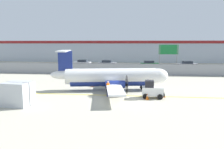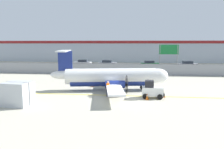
{
  "view_description": "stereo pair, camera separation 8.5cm",
  "coord_description": "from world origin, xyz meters",
  "px_view_note": "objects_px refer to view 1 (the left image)",
  "views": [
    {
      "loc": [
        1.5,
        -21.63,
        5.78
      ],
      "look_at": [
        -1.43,
        5.83,
        1.8
      ],
      "focal_mm": 35.0,
      "sensor_mm": 36.0,
      "label": 1
    },
    {
      "loc": [
        1.59,
        -21.62,
        5.78
      ],
      "look_at": [
        -1.43,
        5.83,
        1.8
      ],
      "focal_mm": 35.0,
      "sensor_mm": 36.0,
      "label": 2
    }
  ],
  "objects_px": {
    "cargo_container": "(18,94)",
    "traffic_cone_far_right": "(164,94)",
    "baggage_tug": "(152,90)",
    "parked_car_3": "(188,64)",
    "commuter_airplane": "(113,77)",
    "parked_car_0": "(82,63)",
    "parked_car_1": "(107,63)",
    "traffic_cone_near_right": "(109,92)",
    "traffic_cone_far_left": "(147,97)",
    "ground_crew_worker": "(108,88)",
    "parked_car_2": "(149,64)",
    "traffic_cone_near_left": "(92,84)",
    "highway_sign": "(168,52)"
  },
  "relations": [
    {
      "from": "parked_car_1",
      "to": "parked_car_3",
      "type": "xyz_separation_m",
      "value": [
        18.8,
        -0.67,
        0.0
      ]
    },
    {
      "from": "parked_car_3",
      "to": "cargo_container",
      "type": "bearing_deg",
      "value": -125.02
    },
    {
      "from": "cargo_container",
      "to": "highway_sign",
      "type": "distance_m",
      "value": 28.85
    },
    {
      "from": "baggage_tug",
      "to": "traffic_cone_near_left",
      "type": "relative_size",
      "value": 3.68
    },
    {
      "from": "traffic_cone_far_left",
      "to": "highway_sign",
      "type": "relative_size",
      "value": 0.12
    },
    {
      "from": "traffic_cone_far_right",
      "to": "parked_car_3",
      "type": "relative_size",
      "value": 0.15
    },
    {
      "from": "traffic_cone_near_right",
      "to": "traffic_cone_far_left",
      "type": "xyz_separation_m",
      "value": [
        4.2,
        -1.63,
        0.0
      ]
    },
    {
      "from": "ground_crew_worker",
      "to": "highway_sign",
      "type": "relative_size",
      "value": 0.31
    },
    {
      "from": "commuter_airplane",
      "to": "parked_car_0",
      "type": "relative_size",
      "value": 3.75
    },
    {
      "from": "traffic_cone_near_left",
      "to": "highway_sign",
      "type": "xyz_separation_m",
      "value": [
        11.85,
        13.63,
        3.83
      ]
    },
    {
      "from": "traffic_cone_far_right",
      "to": "parked_car_2",
      "type": "height_order",
      "value": "parked_car_2"
    },
    {
      "from": "baggage_tug",
      "to": "traffic_cone_far_left",
      "type": "relative_size",
      "value": 3.68
    },
    {
      "from": "cargo_container",
      "to": "traffic_cone_near_left",
      "type": "bearing_deg",
      "value": 68.37
    },
    {
      "from": "parked_car_1",
      "to": "parked_car_2",
      "type": "relative_size",
      "value": 0.99
    },
    {
      "from": "traffic_cone_near_left",
      "to": "parked_car_2",
      "type": "relative_size",
      "value": 0.15
    },
    {
      "from": "cargo_container",
      "to": "parked_car_2",
      "type": "xyz_separation_m",
      "value": [
        14.17,
        33.12,
        -0.21
      ]
    },
    {
      "from": "commuter_airplane",
      "to": "ground_crew_worker",
      "type": "xyz_separation_m",
      "value": [
        -0.22,
        -3.42,
        -0.65
      ]
    },
    {
      "from": "traffic_cone_far_right",
      "to": "parked_car_1",
      "type": "xyz_separation_m",
      "value": [
        -9.86,
        28.94,
        0.58
      ]
    },
    {
      "from": "commuter_airplane",
      "to": "traffic_cone_near_right",
      "type": "relative_size",
      "value": 25.07
    },
    {
      "from": "cargo_container",
      "to": "traffic_cone_far_right",
      "type": "relative_size",
      "value": 4.1
    },
    {
      "from": "ground_crew_worker",
      "to": "parked_car_2",
      "type": "bearing_deg",
      "value": -76.38
    },
    {
      "from": "parked_car_0",
      "to": "highway_sign",
      "type": "bearing_deg",
      "value": 152.78
    },
    {
      "from": "parked_car_0",
      "to": "parked_car_3",
      "type": "distance_m",
      "value": 25.18
    },
    {
      "from": "traffic_cone_far_right",
      "to": "highway_sign",
      "type": "height_order",
      "value": "highway_sign"
    },
    {
      "from": "traffic_cone_near_right",
      "to": "traffic_cone_far_right",
      "type": "bearing_deg",
      "value": -3.58
    },
    {
      "from": "commuter_airplane",
      "to": "traffic_cone_near_right",
      "type": "xyz_separation_m",
      "value": [
        -0.23,
        -2.69,
        -1.29
      ]
    },
    {
      "from": "traffic_cone_far_left",
      "to": "parked_car_3",
      "type": "xyz_separation_m",
      "value": [
        10.76,
        29.53,
        0.58
      ]
    },
    {
      "from": "ground_crew_worker",
      "to": "traffic_cone_near_right",
      "type": "height_order",
      "value": "ground_crew_worker"
    },
    {
      "from": "parked_car_0",
      "to": "parked_car_1",
      "type": "xyz_separation_m",
      "value": [
        6.35,
        -0.66,
        0.0
      ]
    },
    {
      "from": "commuter_airplane",
      "to": "baggage_tug",
      "type": "relative_size",
      "value": 6.8
    },
    {
      "from": "parked_car_0",
      "to": "traffic_cone_near_left",
      "type": "bearing_deg",
      "value": 109.45
    },
    {
      "from": "traffic_cone_near_left",
      "to": "highway_sign",
      "type": "relative_size",
      "value": 0.12
    },
    {
      "from": "traffic_cone_far_left",
      "to": "traffic_cone_far_right",
      "type": "bearing_deg",
      "value": 34.57
    },
    {
      "from": "parked_car_0",
      "to": "parked_car_1",
      "type": "bearing_deg",
      "value": 176.81
    },
    {
      "from": "cargo_container",
      "to": "parked_car_3",
      "type": "height_order",
      "value": "cargo_container"
    },
    {
      "from": "ground_crew_worker",
      "to": "parked_car_0",
      "type": "distance_m",
      "value": 31.65
    },
    {
      "from": "baggage_tug",
      "to": "parked_car_1",
      "type": "bearing_deg",
      "value": 107.75
    },
    {
      "from": "traffic_cone_near_right",
      "to": "traffic_cone_far_right",
      "type": "relative_size",
      "value": 1.0
    },
    {
      "from": "commuter_airplane",
      "to": "traffic_cone_far_right",
      "type": "height_order",
      "value": "commuter_airplane"
    },
    {
      "from": "traffic_cone_near_right",
      "to": "parked_car_2",
      "type": "xyz_separation_m",
      "value": [
        6.25,
        28.12,
        0.58
      ]
    },
    {
      "from": "baggage_tug",
      "to": "traffic_cone_far_left",
      "type": "bearing_deg",
      "value": -123.16
    },
    {
      "from": "traffic_cone_near_left",
      "to": "parked_car_0",
      "type": "xyz_separation_m",
      "value": [
        -7.42,
        24.76,
        0.58
      ]
    },
    {
      "from": "traffic_cone_far_left",
      "to": "parked_car_2",
      "type": "xyz_separation_m",
      "value": [
        2.05,
        29.75,
        0.58
      ]
    },
    {
      "from": "traffic_cone_near_left",
      "to": "traffic_cone_near_right",
      "type": "bearing_deg",
      "value": -58.24
    },
    {
      "from": "commuter_airplane",
      "to": "baggage_tug",
      "type": "xyz_separation_m",
      "value": [
        4.5,
        -3.55,
        -0.75
      ]
    },
    {
      "from": "traffic_cone_near_left",
      "to": "traffic_cone_far_right",
      "type": "distance_m",
      "value": 10.04
    },
    {
      "from": "baggage_tug",
      "to": "parked_car_3",
      "type": "bearing_deg",
      "value": 71.94
    },
    {
      "from": "commuter_airplane",
      "to": "parked_car_1",
      "type": "relative_size",
      "value": 3.76
    },
    {
      "from": "parked_car_0",
      "to": "cargo_container",
      "type": "bearing_deg",
      "value": 96.56
    },
    {
      "from": "highway_sign",
      "to": "parked_car_3",
      "type": "bearing_deg",
      "value": 59.04
    }
  ]
}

